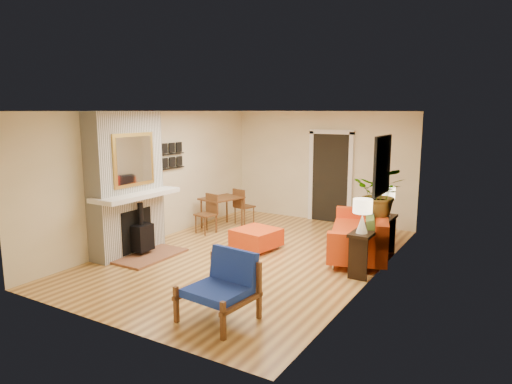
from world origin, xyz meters
TOP-DOWN VIEW (x-y plane):
  - room_shell at (0.60, 2.63)m, footprint 6.50×6.50m
  - fireplace at (-2.00, -1.00)m, footprint 1.09×1.68m
  - sofa at (1.74, 1.16)m, footprint 1.58×2.45m
  - ottoman at (-0.12, 0.42)m, footprint 0.88×0.88m
  - blue_chair at (1.03, -2.33)m, footprint 0.89×0.88m
  - dining_table at (-1.58, 1.44)m, footprint 0.90×1.60m
  - console_table at (2.07, 0.66)m, footprint 0.34×1.85m
  - lamp_near at (2.07, -0.05)m, footprint 0.30×0.30m
  - lamp_far at (2.07, 1.33)m, footprint 0.30×0.30m
  - houseplant at (2.06, 0.96)m, footprint 0.91×0.81m

SIDE VIEW (x-z plane):
  - ottoman at x=-0.12m, z-range 0.03..0.42m
  - sofa at x=1.74m, z-range -0.05..0.84m
  - blue_chair at x=1.03m, z-range 0.03..0.89m
  - dining_table at x=-1.58m, z-range 0.13..0.97m
  - console_table at x=2.07m, z-range 0.21..0.94m
  - lamp_near at x=2.07m, z-range 0.79..1.33m
  - lamp_far at x=2.07m, z-range 0.79..1.33m
  - houseplant at x=2.06m, z-range 0.72..1.67m
  - room_shell at x=0.60m, z-range -2.01..4.49m
  - fireplace at x=-2.00m, z-range -0.06..2.54m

